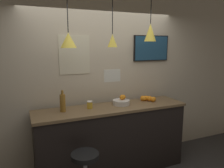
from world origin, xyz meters
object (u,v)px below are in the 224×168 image
object	(u,v)px
juice_bottle	(63,103)
spread_jar	(90,105)
fruit_bowl	(121,101)
mounted_tv	(151,48)

from	to	relation	value
juice_bottle	spread_jar	size ratio (longest dim) A/B	2.77
fruit_bowl	spread_jar	distance (m)	0.52
fruit_bowl	mounted_tv	xyz separation A→B (m)	(0.71, 0.29, 0.81)
juice_bottle	mounted_tv	distance (m)	1.81
juice_bottle	fruit_bowl	bearing A→B (deg)	0.26
spread_jar	mounted_tv	size ratio (longest dim) A/B	0.16
fruit_bowl	juice_bottle	world-z (taller)	juice_bottle
spread_jar	mounted_tv	distance (m)	1.50
fruit_bowl	mounted_tv	size ratio (longest dim) A/B	0.39
juice_bottle	spread_jar	world-z (taller)	juice_bottle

